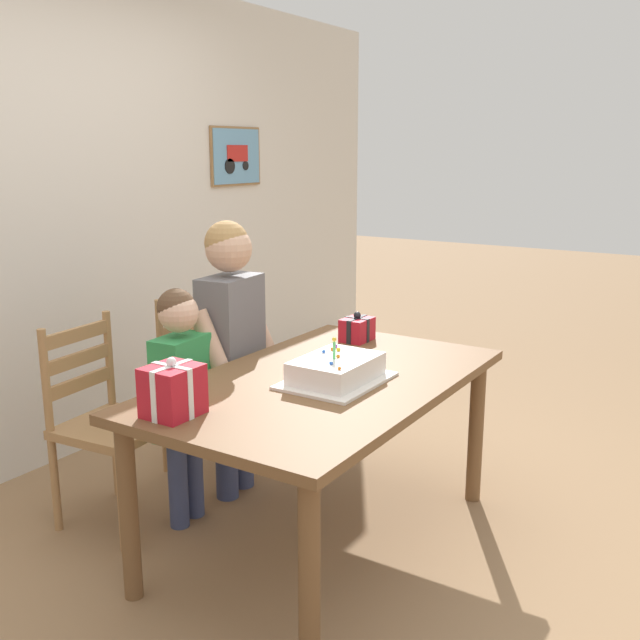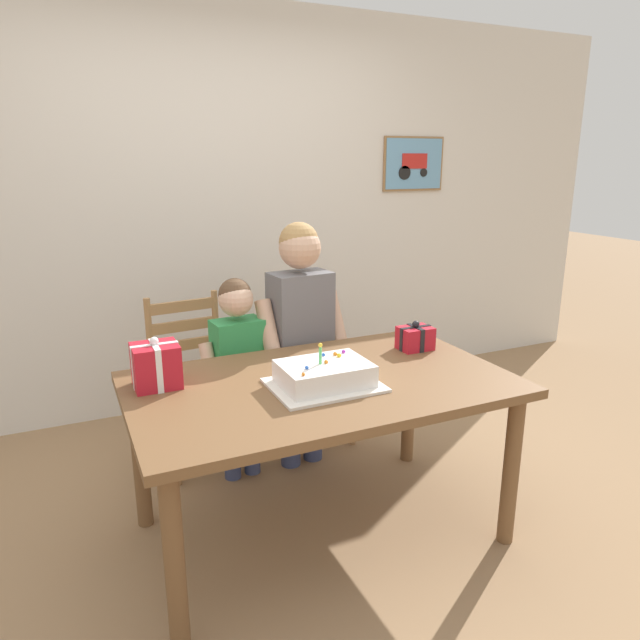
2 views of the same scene
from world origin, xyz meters
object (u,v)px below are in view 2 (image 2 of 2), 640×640
(dining_table, at_px, (321,399))
(chair_left, at_px, (195,379))
(gift_box_beside_cake, at_px, (415,338))
(gift_box_red_large, at_px, (156,366))
(child_younger, at_px, (238,360))
(chair_right, at_px, (308,362))
(birthday_cake, at_px, (324,375))
(child_older, at_px, (301,322))

(dining_table, bearing_deg, chair_left, 110.37)
(dining_table, xyz_separation_m, gift_box_beside_cake, (0.59, 0.18, 0.14))
(gift_box_red_large, height_order, child_younger, child_younger)
(gift_box_red_large, bearing_deg, gift_box_beside_cake, -1.84)
(chair_right, xyz_separation_m, child_younger, (-0.52, -0.30, 0.19))
(chair_right, bearing_deg, child_younger, -149.77)
(dining_table, bearing_deg, birthday_cake, -104.07)
(birthday_cake, distance_m, child_younger, 0.72)
(dining_table, bearing_deg, gift_box_red_large, 160.78)
(gift_box_red_large, bearing_deg, child_younger, 40.83)
(gift_box_red_large, xyz_separation_m, chair_left, (0.30, 0.70, -0.36))
(birthday_cake, height_order, child_older, child_older)
(chair_left, height_order, child_older, child_older)
(gift_box_beside_cake, xyz_separation_m, chair_right, (-0.25, 0.74, -0.33))
(birthday_cake, relative_size, gift_box_red_large, 2.05)
(dining_table, height_order, chair_right, chair_right)
(gift_box_beside_cake, distance_m, chair_left, 1.24)
(birthday_cake, height_order, chair_left, birthday_cake)
(chair_left, relative_size, chair_right, 1.00)
(gift_box_red_large, relative_size, chair_right, 0.23)
(birthday_cake, xyz_separation_m, child_younger, (-0.16, 0.69, -0.13))
(chair_left, bearing_deg, birthday_cake, -71.78)
(chair_left, bearing_deg, chair_right, 0.02)
(dining_table, xyz_separation_m, chair_right, (0.34, 0.92, -0.18))
(birthday_cake, distance_m, chair_right, 1.10)
(birthday_cake, relative_size, child_older, 0.33)
(child_older, bearing_deg, chair_right, 60.49)
(child_older, distance_m, child_younger, 0.38)
(birthday_cake, height_order, chair_right, birthday_cake)
(dining_table, relative_size, child_older, 1.19)
(gift_box_red_large, relative_size, gift_box_beside_cake, 1.30)
(chair_left, relative_size, child_older, 0.69)
(child_older, bearing_deg, chair_left, 149.55)
(chair_left, relative_size, child_younger, 0.86)
(chair_left, bearing_deg, child_younger, -60.99)
(gift_box_red_large, bearing_deg, child_older, 26.29)
(gift_box_red_large, xyz_separation_m, gift_box_beside_cake, (1.23, -0.04, -0.03))
(chair_left, xyz_separation_m, chair_right, (0.68, 0.00, 0.00))
(child_younger, bearing_deg, gift_box_red_large, -139.17)
(birthday_cake, height_order, gift_box_beside_cake, birthday_cake)
(gift_box_red_large, distance_m, gift_box_beside_cake, 1.23)
(birthday_cake, xyz_separation_m, child_older, (0.19, 0.69, 0.03))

